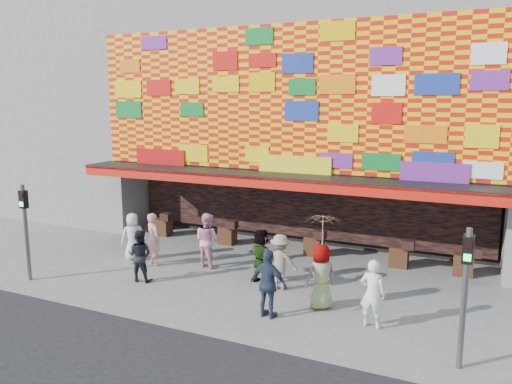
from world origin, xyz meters
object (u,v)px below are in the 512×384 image
(ped_b, at_px, (154,239))
(ped_f, at_px, (261,256))
(signal_left, at_px, (25,222))
(ped_a, at_px, (133,237))
(ped_c, at_px, (140,255))
(signal_right, at_px, (465,283))
(ped_g, at_px, (321,277))
(ped_e, at_px, (269,284))
(ped_d, at_px, (280,262))
(parasol, at_px, (322,231))
(ped_i, at_px, (207,240))
(ped_h, at_px, (373,294))

(ped_b, height_order, ped_f, ped_b)
(signal_left, distance_m, ped_a, 3.56)
(signal_left, height_order, ped_c, signal_left)
(signal_right, bearing_deg, ped_g, 154.09)
(signal_right, bearing_deg, ped_e, 172.35)
(ped_c, height_order, ped_d, ped_d)
(ped_e, bearing_deg, parasol, -125.87)
(ped_f, xyz_separation_m, ped_i, (-2.28, 0.66, 0.07))
(ped_f, relative_size, ped_g, 0.96)
(ped_f, height_order, ped_g, ped_g)
(signal_left, bearing_deg, ped_a, 61.19)
(parasol, bearing_deg, signal_left, -168.98)
(ped_f, bearing_deg, signal_right, 176.11)
(signal_right, height_order, ped_g, signal_right)
(signal_left, distance_m, ped_b, 3.98)
(ped_g, height_order, ped_i, ped_i)
(signal_right, relative_size, ped_c, 1.85)
(ped_i, bearing_deg, ped_d, 174.66)
(parasol, bearing_deg, ped_a, 170.06)
(ped_d, height_order, ped_g, ped_g)
(ped_a, bearing_deg, ped_b, 125.77)
(ped_b, bearing_deg, signal_left, 71.80)
(ped_f, distance_m, ped_h, 4.05)
(signal_left, bearing_deg, ped_e, 4.51)
(parasol, bearing_deg, ped_f, 154.19)
(signal_left, xyz_separation_m, ped_i, (4.35, 3.45, -0.95))
(ped_a, bearing_deg, ped_e, 114.10)
(signal_left, xyz_separation_m, ped_a, (1.64, 2.99, -1.03))
(signal_right, distance_m, parasol, 3.95)
(ped_g, distance_m, ped_i, 4.82)
(ped_d, relative_size, ped_e, 0.93)
(ped_f, xyz_separation_m, ped_g, (2.22, -1.07, 0.04))
(ped_f, bearing_deg, signal_left, 44.82)
(parasol, bearing_deg, ped_c, -176.61)
(ped_b, height_order, ped_d, ped_b)
(signal_right, xyz_separation_m, ped_b, (-9.76, 2.82, -0.96))
(ped_d, bearing_deg, ped_e, 94.77)
(ped_a, xyz_separation_m, ped_e, (6.17, -2.37, 0.06))
(parasol, bearing_deg, ped_b, 169.97)
(ped_e, height_order, ped_h, ped_e)
(ped_f, height_order, ped_i, ped_i)
(signal_right, distance_m, ped_i, 8.81)
(ped_g, bearing_deg, ped_h, 115.96)
(ped_h, bearing_deg, ped_d, -20.06)
(ped_c, xyz_separation_m, ped_f, (3.46, 1.41, 0.03))
(ped_b, xyz_separation_m, ped_i, (1.72, 0.63, 0.02))
(ped_d, distance_m, ped_e, 2.00)
(signal_left, xyz_separation_m, parasol, (8.85, 1.72, 0.27))
(ped_b, xyz_separation_m, ped_f, (4.00, -0.03, -0.06))
(ped_b, xyz_separation_m, ped_c, (0.54, -1.44, -0.09))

